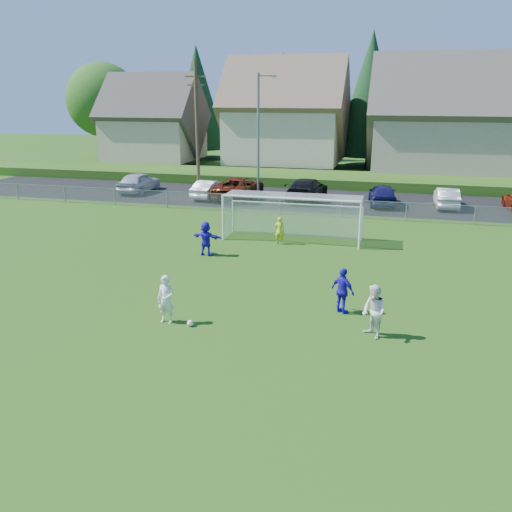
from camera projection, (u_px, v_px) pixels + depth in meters
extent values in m
plane|color=#193D0C|center=(183.00, 387.00, 14.79)|extent=(160.00, 160.00, 0.00)
plane|color=black|center=(322.00, 200.00, 40.26)|extent=(60.00, 60.00, 0.00)
cube|color=#1E420F|center=(334.00, 180.00, 47.09)|extent=(70.00, 6.00, 0.80)
sphere|color=white|center=(190.00, 323.00, 18.62)|extent=(0.22, 0.22, 0.22)
imported|color=white|center=(166.00, 300.00, 18.71)|extent=(0.64, 0.43, 1.71)
imported|color=white|center=(374.00, 312.00, 17.57)|extent=(1.08, 1.11, 1.79)
imported|color=#2414C1|center=(343.00, 291.00, 19.54)|extent=(1.06, 0.90, 1.71)
imported|color=#2414C1|center=(206.00, 239.00, 26.50)|extent=(1.63, 0.76, 1.69)
imported|color=#C6E01A|center=(280.00, 230.00, 28.54)|extent=(0.55, 0.38, 1.46)
imported|color=#B4B5BC|center=(139.00, 182.00, 43.31)|extent=(1.99, 4.75, 1.61)
imported|color=white|center=(209.00, 189.00, 40.92)|extent=(1.70, 4.19, 1.35)
imported|color=#4F1609|center=(239.00, 188.00, 40.76)|extent=(2.93, 5.96, 1.63)
imported|color=black|center=(307.00, 189.00, 40.18)|extent=(2.66, 5.70, 1.61)
imported|color=#151447|center=(383.00, 194.00, 38.30)|extent=(2.23, 4.63, 1.53)
imported|color=silver|center=(447.00, 198.00, 37.57)|extent=(1.52, 4.21, 1.38)
cylinder|color=white|center=(223.00, 218.00, 29.20)|extent=(0.12, 0.12, 2.44)
cylinder|color=white|center=(360.00, 226.00, 27.45)|extent=(0.12, 0.12, 2.44)
cylinder|color=white|center=(290.00, 199.00, 27.97)|extent=(7.30, 0.12, 0.12)
cylinder|color=white|center=(233.00, 216.00, 30.96)|extent=(0.08, 0.08, 1.80)
cylinder|color=white|center=(362.00, 224.00, 29.21)|extent=(0.08, 0.08, 1.80)
cylinder|color=white|center=(296.00, 204.00, 29.83)|extent=(7.30, 0.08, 0.08)
cube|color=silver|center=(296.00, 220.00, 30.09)|extent=(7.30, 0.02, 1.80)
cube|color=silver|center=(228.00, 214.00, 30.04)|extent=(0.02, 1.80, 2.44)
cube|color=silver|center=(361.00, 222.00, 28.28)|extent=(0.02, 1.80, 2.44)
cube|color=silver|center=(293.00, 196.00, 28.81)|extent=(7.30, 1.80, 0.02)
cube|color=gray|center=(311.00, 198.00, 34.82)|extent=(52.00, 0.03, 0.03)
cube|color=gray|center=(310.00, 207.00, 34.99)|extent=(52.00, 0.02, 1.14)
cylinder|color=gray|center=(310.00, 207.00, 34.99)|extent=(0.06, 0.06, 1.20)
cylinder|color=slate|center=(258.00, 139.00, 38.64)|extent=(0.18, 0.18, 9.00)
cylinder|color=slate|center=(265.00, 75.00, 37.27)|extent=(1.20, 0.12, 0.12)
cube|color=slate|center=(274.00, 76.00, 37.14)|extent=(0.36, 0.18, 0.12)
cylinder|color=#473321|center=(197.00, 130.00, 40.62)|extent=(0.26, 0.26, 10.00)
cube|color=#473321|center=(195.00, 76.00, 39.51)|extent=(1.60, 0.10, 0.10)
cube|color=#473321|center=(196.00, 85.00, 39.69)|extent=(1.30, 0.10, 0.10)
cube|color=tan|center=(154.00, 138.00, 57.60)|extent=(9.00, 8.00, 4.50)
pyramid|color=#423D38|center=(151.00, 72.00, 55.66)|extent=(9.90, 8.80, 4.41)
cube|color=#C6B58E|center=(285.00, 135.00, 55.02)|extent=(11.00, 9.00, 5.50)
pyramid|color=brown|center=(286.00, 54.00, 52.77)|extent=(12.10, 9.90, 4.96)
cube|color=tan|center=(440.00, 141.00, 50.56)|extent=(12.00, 10.00, 5.00)
pyramid|color=#4C473F|center=(449.00, 50.00, 48.23)|extent=(13.20, 11.00, 5.52)
cylinder|color=#382616|center=(107.00, 143.00, 63.54)|extent=(0.36, 0.36, 3.96)
sphere|color=#2B5B19|center=(103.00, 100.00, 62.13)|extent=(8.36, 8.36, 8.36)
cylinder|color=#382616|center=(199.00, 153.00, 65.24)|extent=(0.30, 0.30, 1.20)
cone|color=#143819|center=(197.00, 98.00, 63.36)|extent=(6.76, 6.76, 11.70)
cylinder|color=#382616|center=(282.00, 155.00, 63.77)|extent=(0.30, 0.30, 1.20)
cone|color=#143819|center=(283.00, 102.00, 62.02)|extent=(6.24, 6.24, 10.80)
cylinder|color=#382616|center=(366.00, 160.00, 58.59)|extent=(0.30, 0.30, 1.20)
cone|color=#143819|center=(370.00, 94.00, 56.58)|extent=(7.28, 7.28, 12.60)
cylinder|color=#382616|center=(464.00, 148.00, 57.64)|extent=(0.36, 0.36, 3.96)
sphere|color=#2B5B19|center=(469.00, 101.00, 56.23)|extent=(8.36, 8.36, 8.36)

